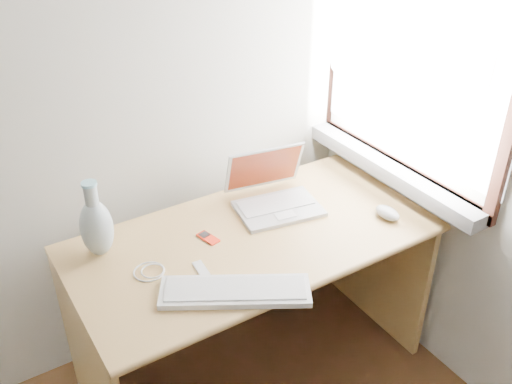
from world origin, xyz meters
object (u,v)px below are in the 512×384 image
desk (242,267)px  laptop (273,195)px  external_keyboard (235,291)px  vase (96,226)px

desk → laptop: size_ratio=3.79×
laptop → desk: bearing=-153.7°
desk → laptop: bearing=16.4°
desk → external_keyboard: external_keyboard is taller
desk → external_keyboard: 0.44m
desk → vase: size_ratio=4.62×
desk → laptop: 0.31m
desk → external_keyboard: size_ratio=2.75×
desk → vase: vase is taller
external_keyboard → desk: bearing=86.9°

